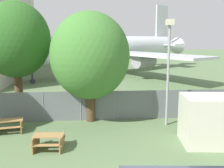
{
  "coord_description": "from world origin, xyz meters",
  "views": [
    {
      "loc": [
        -1.79,
        -7.64,
        5.64
      ],
      "look_at": [
        -0.17,
        12.91,
        2.0
      ],
      "focal_mm": 42.0,
      "sensor_mm": 36.0,
      "label": 1
    }
  ],
  "objects_px": {
    "picnic_bench_near_cabin": "(49,140)",
    "tree_far_right": "(16,40)",
    "airplane": "(101,49)",
    "picnic_bench_open_grass": "(8,124)",
    "tree_near_hangar": "(90,56)"
  },
  "relations": [
    {
      "from": "tree_near_hangar",
      "to": "tree_far_right",
      "type": "distance_m",
      "value": 5.66
    },
    {
      "from": "picnic_bench_near_cabin",
      "to": "picnic_bench_open_grass",
      "type": "bearing_deg",
      "value": 136.4
    },
    {
      "from": "airplane",
      "to": "tree_far_right",
      "type": "distance_m",
      "value": 22.27
    },
    {
      "from": "picnic_bench_near_cabin",
      "to": "tree_near_hangar",
      "type": "distance_m",
      "value": 6.4
    },
    {
      "from": "airplane",
      "to": "picnic_bench_near_cabin",
      "type": "bearing_deg",
      "value": 42.96
    },
    {
      "from": "tree_far_right",
      "to": "tree_near_hangar",
      "type": "bearing_deg",
      "value": -19.49
    },
    {
      "from": "tree_far_right",
      "to": "picnic_bench_open_grass",
      "type": "bearing_deg",
      "value": -86.12
    },
    {
      "from": "airplane",
      "to": "tree_far_right",
      "type": "bearing_deg",
      "value": 32.8
    },
    {
      "from": "airplane",
      "to": "tree_near_hangar",
      "type": "distance_m",
      "value": 23.06
    },
    {
      "from": "tree_near_hangar",
      "to": "picnic_bench_open_grass",
      "type": "bearing_deg",
      "value": -160.35
    },
    {
      "from": "picnic_bench_near_cabin",
      "to": "tree_far_right",
      "type": "xyz_separation_m",
      "value": [
        -3.1,
        6.36,
        5.01
      ]
    },
    {
      "from": "picnic_bench_open_grass",
      "to": "tree_near_hangar",
      "type": "height_order",
      "value": "tree_near_hangar"
    },
    {
      "from": "airplane",
      "to": "picnic_bench_open_grass",
      "type": "bearing_deg",
      "value": 35.82
    },
    {
      "from": "tree_near_hangar",
      "to": "tree_far_right",
      "type": "height_order",
      "value": "tree_far_right"
    },
    {
      "from": "airplane",
      "to": "picnic_bench_open_grass",
      "type": "distance_m",
      "value": 25.88
    }
  ]
}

